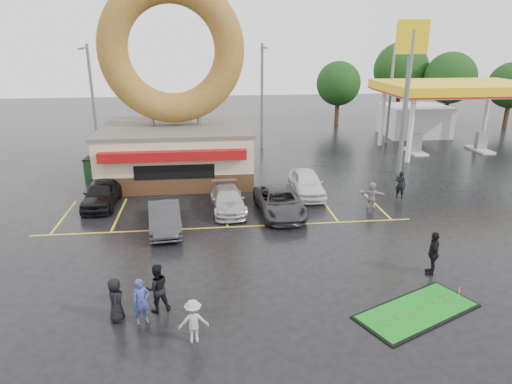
{
  "coord_description": "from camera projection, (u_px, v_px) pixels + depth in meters",
  "views": [
    {
      "loc": [
        -0.98,
        -18.76,
        9.53
      ],
      "look_at": [
        1.41,
        2.54,
        2.2
      ],
      "focal_mm": 32.0,
      "sensor_mm": 36.0,
      "label": 1
    }
  ],
  "objects": [
    {
      "name": "ground",
      "position": [
        232.0,
        256.0,
        20.83
      ],
      "size": [
        120.0,
        120.0,
        0.0
      ],
      "primitive_type": "plane",
      "color": "black",
      "rests_on": "ground"
    },
    {
      "name": "donut_shop",
      "position": [
        175.0,
        114.0,
        31.27
      ],
      "size": [
        10.2,
        8.7,
        13.5
      ],
      "color": "#472B19",
      "rests_on": "ground"
    },
    {
      "name": "gas_station",
      "position": [
        436.0,
        104.0,
        41.43
      ],
      "size": [
        12.3,
        13.65,
        5.9
      ],
      "color": "silver",
      "rests_on": "ground"
    },
    {
      "name": "shell_sign",
      "position": [
        409.0,
        70.0,
        31.1
      ],
      "size": [
        2.2,
        0.36,
        10.6
      ],
      "color": "slate",
      "rests_on": "ground"
    },
    {
      "name": "streetlight_left",
      "position": [
        93.0,
        98.0,
        36.96
      ],
      "size": [
        0.4,
        2.21,
        9.0
      ],
      "color": "slate",
      "rests_on": "ground"
    },
    {
      "name": "streetlight_mid",
      "position": [
        262.0,
        94.0,
        39.37
      ],
      "size": [
        0.4,
        2.21,
        9.0
      ],
      "color": "slate",
      "rests_on": "ground"
    },
    {
      "name": "streetlight_right",
      "position": [
        391.0,
        91.0,
        41.58
      ],
      "size": [
        0.4,
        2.21,
        9.0
      ],
      "color": "slate",
      "rests_on": "ground"
    },
    {
      "name": "tree_far_a",
      "position": [
        450.0,
        78.0,
        50.1
      ],
      "size": [
        5.6,
        5.6,
        8.0
      ],
      "color": "#332114",
      "rests_on": "ground"
    },
    {
      "name": "tree_far_b",
      "position": [
        512.0,
        85.0,
        49.06
      ],
      "size": [
        4.9,
        4.9,
        7.0
      ],
      "color": "#332114",
      "rests_on": "ground"
    },
    {
      "name": "tree_far_c",
      "position": [
        401.0,
        70.0,
        53.23
      ],
      "size": [
        6.3,
        6.3,
        9.0
      ],
      "color": "#332114",
      "rests_on": "ground"
    },
    {
      "name": "tree_far_d",
      "position": [
        338.0,
        84.0,
        50.93
      ],
      "size": [
        4.9,
        4.9,
        7.0
      ],
      "color": "#332114",
      "rests_on": "ground"
    },
    {
      "name": "car_black",
      "position": [
        102.0,
        194.0,
        26.83
      ],
      "size": [
        1.87,
        4.49,
        1.52
      ],
      "primitive_type": "imported",
      "rotation": [
        0.0,
        0.0,
        -0.02
      ],
      "color": "black",
      "rests_on": "ground"
    },
    {
      "name": "car_dgrey",
      "position": [
        165.0,
        216.0,
        23.54
      ],
      "size": [
        2.06,
        4.65,
        1.48
      ],
      "primitive_type": "imported",
      "rotation": [
        0.0,
        0.0,
        0.11
      ],
      "color": "#2C2C2F",
      "rests_on": "ground"
    },
    {
      "name": "car_silver",
      "position": [
        228.0,
        200.0,
        26.14
      ],
      "size": [
        2.05,
        4.56,
        1.3
      ],
      "primitive_type": "imported",
      "rotation": [
        0.0,
        0.0,
        0.05
      ],
      "color": "#B1B1B6",
      "rests_on": "ground"
    },
    {
      "name": "car_grey",
      "position": [
        279.0,
        202.0,
        25.6
      ],
      "size": [
        2.6,
        5.2,
        1.41
      ],
      "primitive_type": "imported",
      "rotation": [
        0.0,
        0.0,
        0.05
      ],
      "color": "#313133",
      "rests_on": "ground"
    },
    {
      "name": "car_white",
      "position": [
        307.0,
        183.0,
        28.65
      ],
      "size": [
        1.96,
        4.66,
        1.57
      ],
      "primitive_type": "imported",
      "rotation": [
        0.0,
        0.0,
        -0.02
      ],
      "color": "silver",
      "rests_on": "ground"
    },
    {
      "name": "person_blue",
      "position": [
        141.0,
        302.0,
        15.76
      ],
      "size": [
        0.72,
        0.61,
        1.69
      ],
      "primitive_type": "imported",
      "rotation": [
        0.0,
        0.0,
        0.39
      ],
      "color": "navy",
      "rests_on": "ground"
    },
    {
      "name": "person_blackjkt",
      "position": [
        157.0,
        288.0,
        16.44
      ],
      "size": [
        1.08,
        0.95,
        1.86
      ],
      "primitive_type": "imported",
      "rotation": [
        0.0,
        0.0,
        3.45
      ],
      "color": "black",
      "rests_on": "ground"
    },
    {
      "name": "person_hoodie",
      "position": [
        193.0,
        321.0,
        14.8
      ],
      "size": [
        1.02,
        0.63,
        1.53
      ],
      "primitive_type": "imported",
      "rotation": [
        0.0,
        0.0,
        3.21
      ],
      "color": "#9B9B9E",
      "rests_on": "ground"
    },
    {
      "name": "person_bystander",
      "position": [
        116.0,
        300.0,
        15.9
      ],
      "size": [
        0.6,
        0.85,
        1.64
      ],
      "primitive_type": "imported",
      "rotation": [
        0.0,
        0.0,
        1.68
      ],
      "color": "black",
      "rests_on": "ground"
    },
    {
      "name": "person_cameraman",
      "position": [
        433.0,
        253.0,
        19.04
      ],
      "size": [
        0.86,
        1.21,
        1.91
      ],
      "primitive_type": "imported",
      "rotation": [
        0.0,
        0.0,
        -1.97
      ],
      "color": "black",
      "rests_on": "ground"
    },
    {
      "name": "person_walker_near",
      "position": [
        372.0,
        195.0,
        26.49
      ],
      "size": [
        1.53,
        0.97,
        1.58
      ],
      "primitive_type": "imported",
      "rotation": [
        0.0,
        0.0,
        2.77
      ],
      "color": "gray",
      "rests_on": "ground"
    },
    {
      "name": "person_walker_far",
      "position": [
        400.0,
        185.0,
        28.12
      ],
      "size": [
        0.75,
        0.72,
        1.73
      ],
      "primitive_type": "imported",
      "rotation": [
        0.0,
        0.0,
        2.45
      ],
      "color": "black",
      "rests_on": "ground"
    },
    {
      "name": "dumpster",
      "position": [
        99.0,
        168.0,
        32.49
      ],
      "size": [
        1.91,
        1.38,
        1.3
      ],
      "primitive_type": "cube",
      "rotation": [
        0.0,
        0.0,
        -0.1
      ],
      "color": "#163B18",
      "rests_on": "ground"
    },
    {
      "name": "putting_green",
      "position": [
        417.0,
        311.0,
        16.63
      ],
      "size": [
        5.1,
        3.81,
        0.59
      ],
      "color": "black",
      "rests_on": "ground"
    }
  ]
}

